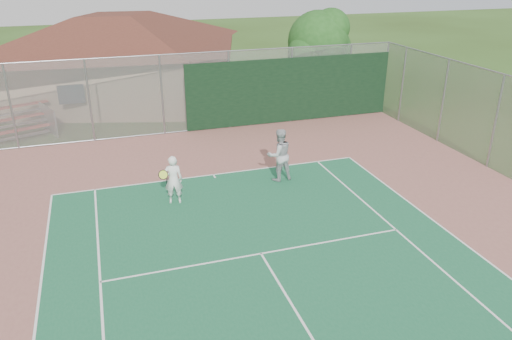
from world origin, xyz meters
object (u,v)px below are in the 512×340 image
at_px(player_white_front, 173,180).
at_px(clubhouse, 117,50).
at_px(bleachers, 11,122).
at_px(tree, 319,43).
at_px(player_grey_back, 279,155).

bearing_deg(player_white_front, clubhouse, -76.76).
xyz_separation_m(clubhouse, bleachers, (-5.01, -4.45, -2.14)).
bearing_deg(player_white_front, tree, -125.23).
height_order(player_white_front, player_grey_back, player_grey_back).
relative_size(clubhouse, player_grey_back, 7.73).
relative_size(tree, player_white_front, 3.13).
distance_m(bleachers, player_grey_back, 12.44).
bearing_deg(bleachers, tree, -21.01).
relative_size(bleachers, tree, 0.77).
xyz_separation_m(bleachers, player_white_front, (5.72, -8.66, 0.17)).
relative_size(clubhouse, bleachers, 3.77).
bearing_deg(player_white_front, player_grey_back, -159.93).
xyz_separation_m(player_white_front, player_grey_back, (3.81, 0.67, 0.13)).
xyz_separation_m(bleachers, tree, (14.63, 0.13, 2.66)).
bearing_deg(tree, bleachers, -179.49).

